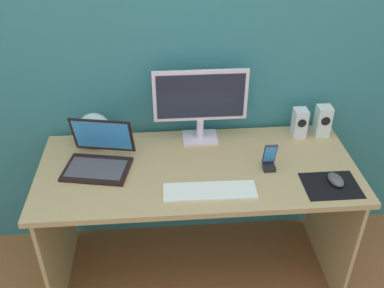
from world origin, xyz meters
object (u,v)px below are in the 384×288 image
(monitor, at_px, (200,101))
(fishbowl, at_px, (94,130))
(laptop, at_px, (99,158))
(phone_in_dock, at_px, (269,160))
(keyboard_external, at_px, (210,191))
(mouse, at_px, (336,180))
(speaker_near_monitor, at_px, (300,123))
(speaker_right, at_px, (323,121))

(monitor, distance_m, fishbowl, 0.56)
(laptop, xyz_separation_m, phone_in_dock, (0.80, -0.09, 0.00))
(monitor, xyz_separation_m, keyboard_external, (0.00, -0.44, -0.22))
(fishbowl, distance_m, mouse, 1.20)
(speaker_near_monitor, distance_m, mouse, 0.42)
(keyboard_external, bearing_deg, phone_in_dock, 28.15)
(keyboard_external, distance_m, phone_in_dock, 0.34)
(speaker_right, height_order, keyboard_external, speaker_right)
(speaker_right, relative_size, speaker_near_monitor, 1.08)
(monitor, xyz_separation_m, speaker_right, (0.65, -0.00, -0.14))
(monitor, height_order, keyboard_external, monitor)
(laptop, relative_size, mouse, 3.48)
(speaker_near_monitor, height_order, keyboard_external, speaker_near_monitor)
(keyboard_external, relative_size, mouse, 4.12)
(monitor, distance_m, speaker_near_monitor, 0.54)
(speaker_near_monitor, bearing_deg, phone_in_dock, -128.41)
(speaker_right, distance_m, speaker_near_monitor, 0.12)
(speaker_right, bearing_deg, mouse, -99.15)
(laptop, bearing_deg, fishbowl, 101.38)
(monitor, relative_size, keyboard_external, 1.14)
(keyboard_external, xyz_separation_m, mouse, (0.58, 0.02, 0.02))
(speaker_near_monitor, height_order, fishbowl, fishbowl)
(speaker_right, height_order, speaker_near_monitor, speaker_right)
(fishbowl, relative_size, phone_in_dock, 1.25)
(keyboard_external, bearing_deg, mouse, 2.60)
(monitor, height_order, laptop, monitor)
(monitor, xyz_separation_m, mouse, (0.58, -0.42, -0.20))
(monitor, height_order, fishbowl, monitor)
(laptop, height_order, fishbowl, laptop)
(speaker_near_monitor, relative_size, laptop, 0.44)
(monitor, bearing_deg, mouse, -36.01)
(laptop, height_order, keyboard_external, laptop)
(mouse, bearing_deg, speaker_near_monitor, 86.84)
(speaker_near_monitor, height_order, laptop, laptop)
(phone_in_dock, bearing_deg, fishbowl, 161.44)
(fishbowl, xyz_separation_m, mouse, (1.12, -0.42, -0.06))
(speaker_near_monitor, relative_size, phone_in_dock, 1.12)
(fishbowl, bearing_deg, speaker_right, -0.24)
(laptop, bearing_deg, phone_in_dock, -6.18)
(fishbowl, distance_m, keyboard_external, 0.70)
(fishbowl, bearing_deg, mouse, -20.57)
(fishbowl, bearing_deg, monitor, -0.02)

